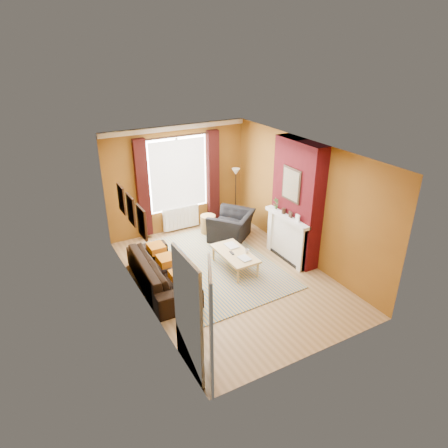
{
  "coord_description": "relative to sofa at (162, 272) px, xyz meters",
  "views": [
    {
      "loc": [
        -3.7,
        -6.46,
        4.75
      ],
      "look_at": [
        0.0,
        0.25,
        1.15
      ],
      "focal_mm": 32.0,
      "sensor_mm": 36.0,
      "label": 1
    }
  ],
  "objects": [
    {
      "name": "ground",
      "position": [
        1.42,
        -0.35,
        -0.34
      ],
      "size": [
        5.5,
        5.5,
        0.0
      ],
      "primitive_type": "plane",
      "color": "olive",
      "rests_on": "ground"
    },
    {
      "name": "room_walls",
      "position": [
        2.05,
        -0.07,
        1.04
      ],
      "size": [
        3.82,
        5.54,
        2.83
      ],
      "color": "brown",
      "rests_on": "ground"
    },
    {
      "name": "striped_rug",
      "position": [
        1.25,
        0.23,
        -0.33
      ],
      "size": [
        2.75,
        3.74,
        0.02
      ],
      "rotation": [
        0.0,
        0.0,
        0.03
      ],
      "color": "#2E567F",
      "rests_on": "ground"
    },
    {
      "name": "sofa",
      "position": [
        0.0,
        0.0,
        0.0
      ],
      "size": [
        0.99,
        2.34,
        0.67
      ],
      "primitive_type": "imported",
      "rotation": [
        0.0,
        0.0,
        1.53
      ],
      "color": "black",
      "rests_on": "ground"
    },
    {
      "name": "armchair",
      "position": [
        2.35,
        1.18,
        0.02
      ],
      "size": [
        1.47,
        1.45,
        0.72
      ],
      "primitive_type": "imported",
      "rotation": [
        0.0,
        0.0,
        3.82
      ],
      "color": "black",
      "rests_on": "ground"
    },
    {
      "name": "coffee_table",
      "position": [
        1.67,
        -0.15,
        0.03
      ],
      "size": [
        0.62,
        1.24,
        0.41
      ],
      "rotation": [
        0.0,
        0.0,
        0.0
      ],
      "color": "#D6BA7C",
      "rests_on": "ground"
    },
    {
      "name": "wicker_stool",
      "position": [
        1.97,
        1.77,
        -0.09
      ],
      "size": [
        0.52,
        0.52,
        0.5
      ],
      "rotation": [
        0.0,
        0.0,
        0.39
      ],
      "color": "olive",
      "rests_on": "ground"
    },
    {
      "name": "floor_lamp",
      "position": [
        2.97,
        2.05,
        0.89
      ],
      "size": [
        0.3,
        0.3,
        1.56
      ],
      "rotation": [
        0.0,
        0.0,
        0.38
      ],
      "color": "black",
      "rests_on": "ground"
    },
    {
      "name": "book_a",
      "position": [
        1.6,
        -0.5,
        0.09
      ],
      "size": [
        0.24,
        0.3,
        0.03
      ],
      "primitive_type": "imported",
      "rotation": [
        0.0,
        0.0,
        0.09
      ],
      "color": "#999999",
      "rests_on": "coffee_table"
    },
    {
      "name": "book_b",
      "position": [
        1.63,
        0.15,
        0.09
      ],
      "size": [
        0.25,
        0.34,
        0.03
      ],
      "primitive_type": "imported",
      "rotation": [
        0.0,
        0.0,
        0.02
      ],
      "color": "#999999",
      "rests_on": "coffee_table"
    },
    {
      "name": "mug",
      "position": [
        1.9,
        -0.29,
        0.12
      ],
      "size": [
        0.1,
        0.1,
        0.08
      ],
      "primitive_type": "imported",
      "rotation": [
        0.0,
        0.0,
        0.14
      ],
      "color": "#999999",
      "rests_on": "coffee_table"
    },
    {
      "name": "tv_remote",
      "position": [
        1.59,
        -0.15,
        0.09
      ],
      "size": [
        0.06,
        0.17,
        0.02
      ],
      "rotation": [
        0.0,
        0.0,
        -0.08
      ],
      "color": "#232325",
      "rests_on": "coffee_table"
    }
  ]
}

